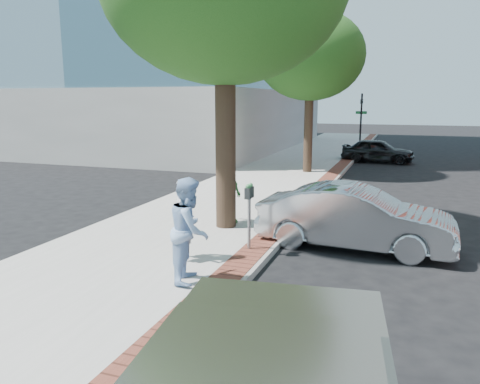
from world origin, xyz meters
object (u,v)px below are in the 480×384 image
at_px(person_officer, 190,230).
at_px(person_green, 229,193).
at_px(parking_meter, 249,202).
at_px(sedan_silver, 355,218).
at_px(person_gray, 182,220).
at_px(bg_car, 378,151).

relative_size(person_officer, person_green, 1.16).
distance_m(parking_meter, person_green, 2.32).
bearing_deg(parking_meter, sedan_silver, 31.30).
bearing_deg(sedan_silver, person_gray, 130.73).
relative_size(person_gray, bg_car, 0.44).
relative_size(parking_meter, person_officer, 0.77).
bearing_deg(person_gray, person_green, 165.91).
distance_m(person_officer, bg_car, 19.50).
relative_size(parking_meter, sedan_silver, 0.33).
bearing_deg(bg_car, person_green, 172.42).
bearing_deg(bg_car, person_officer, 176.94).
bearing_deg(person_officer, bg_car, -20.52).
height_order(person_officer, person_green, person_officer).
height_order(person_officer, bg_car, person_officer).
height_order(person_gray, sedan_silver, person_gray).
xyz_separation_m(person_gray, person_officer, (0.65, -0.97, 0.11)).
xyz_separation_m(person_officer, sedan_silver, (2.58, 3.40, -0.37)).
xyz_separation_m(parking_meter, person_gray, (-1.08, -1.12, -0.21)).
height_order(person_gray, person_green, person_gray).
bearing_deg(person_gray, person_officer, 16.73).
bearing_deg(parking_meter, bg_car, 84.37).
xyz_separation_m(parking_meter, person_green, (-1.22, 1.96, -0.23)).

